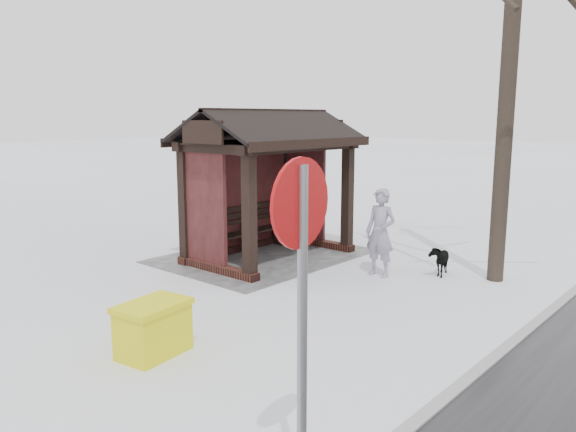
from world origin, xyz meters
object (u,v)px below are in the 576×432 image
object	(u,v)px
grit_bin	(153,328)
pedestrian	(380,233)
dog	(439,259)
bus_shelter	(264,154)
road_sign	(301,261)

from	to	relation	value
grit_bin	pedestrian	bearing A→B (deg)	168.82
dog	grit_bin	bearing A→B (deg)	-117.47
grit_bin	bus_shelter	bearing A→B (deg)	-160.65
bus_shelter	dog	distance (m)	4.07
bus_shelter	grit_bin	world-z (taller)	bus_shelter
pedestrian	dog	distance (m)	1.26
bus_shelter	dog	xyz separation A→B (m)	(-1.17, 3.42, -1.88)
bus_shelter	grit_bin	size ratio (longest dim) A/B	3.76
grit_bin	dog	bearing A→B (deg)	161.34
pedestrian	road_sign	xyz separation A→B (m)	(5.67, 2.82, 1.06)
dog	grit_bin	xyz separation A→B (m)	(5.70, -1.02, 0.05)
pedestrian	road_sign	bearing A→B (deg)	-61.98
bus_shelter	grit_bin	distance (m)	5.44
pedestrian	dog	xyz separation A→B (m)	(-0.82, 0.79, -0.53)
road_sign	dog	bearing A→B (deg)	-166.66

